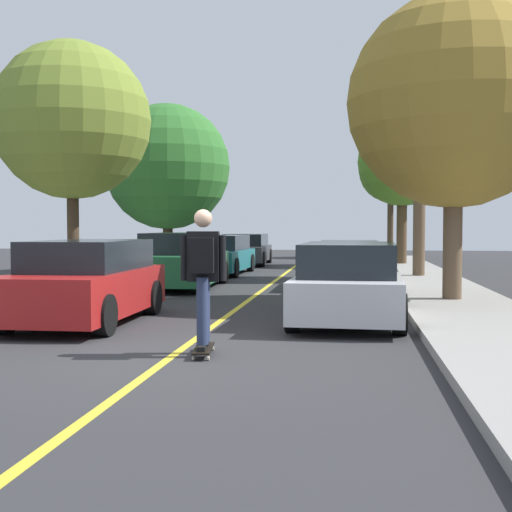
% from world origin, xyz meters
% --- Properties ---
extents(ground, '(80.00, 80.00, 0.00)m').
position_xyz_m(ground, '(0.00, 0.00, 0.00)').
color(ground, '#2D2D30').
extents(center_line, '(0.12, 39.20, 0.01)m').
position_xyz_m(center_line, '(0.00, 4.00, 0.00)').
color(center_line, gold).
rests_on(center_line, ground).
extents(parked_car_left_nearest, '(1.85, 4.04, 1.42)m').
position_xyz_m(parked_car_left_nearest, '(-2.23, 2.73, 0.70)').
color(parked_car_left_nearest, maroon).
rests_on(parked_car_left_nearest, ground).
extents(parked_car_left_near, '(2.08, 4.55, 1.48)m').
position_xyz_m(parked_car_left_near, '(-2.23, 9.47, 0.72)').
color(parked_car_left_near, '#1E5B33').
rests_on(parked_car_left_near, ground).
extents(parked_car_left_far, '(1.95, 4.60, 1.35)m').
position_xyz_m(parked_car_left_far, '(-2.23, 14.97, 0.67)').
color(parked_car_left_far, '#196066').
rests_on(parked_car_left_far, ground).
extents(parked_car_left_farthest, '(2.07, 4.57, 1.34)m').
position_xyz_m(parked_car_left_farthest, '(-2.23, 20.90, 0.67)').
color(parked_car_left_farthest, '#38383D').
rests_on(parked_car_left_farthest, ground).
extents(parked_car_right_nearest, '(1.97, 4.16, 1.37)m').
position_xyz_m(parked_car_right_nearest, '(2.23, 3.46, 0.68)').
color(parked_car_right_nearest, '#B7B7BC').
rests_on(parked_car_right_nearest, ground).
extents(parked_car_right_near, '(1.83, 4.68, 1.27)m').
position_xyz_m(parked_car_right_near, '(2.23, 9.81, 0.63)').
color(parked_car_right_near, '#B7B7BC').
rests_on(parked_car_right_near, ground).
extents(street_tree_left_nearest, '(3.77, 3.77, 5.94)m').
position_xyz_m(street_tree_left_nearest, '(-4.38, 7.30, 4.18)').
color(street_tree_left_nearest, '#3D2D1E').
rests_on(street_tree_left_nearest, sidewalk_left).
extents(street_tree_left_near, '(4.58, 4.58, 5.99)m').
position_xyz_m(street_tree_left_near, '(-4.38, 15.99, 3.83)').
color(street_tree_left_near, '#3D2D1E').
rests_on(street_tree_left_near, sidewalk_left).
extents(street_tree_right_nearest, '(4.44, 4.44, 6.33)m').
position_xyz_m(street_tree_right_nearest, '(4.38, 6.28, 4.24)').
color(street_tree_right_nearest, brown).
rests_on(street_tree_right_nearest, sidewalk_right).
extents(street_tree_right_near, '(3.05, 3.05, 6.67)m').
position_xyz_m(street_tree_right_near, '(4.38, 13.23, 5.23)').
color(street_tree_right_near, brown).
rests_on(street_tree_right_near, sidewalk_right).
extents(street_tree_right_far, '(3.65, 3.65, 6.00)m').
position_xyz_m(street_tree_right_far, '(4.38, 20.31, 4.29)').
color(street_tree_right_far, '#4C3823').
rests_on(street_tree_right_far, sidewalk_right).
extents(street_tree_right_farthest, '(3.32, 3.32, 6.12)m').
position_xyz_m(street_tree_right_farthest, '(4.38, 28.19, 4.57)').
color(street_tree_right_farthest, '#3D2D1E').
rests_on(street_tree_right_farthest, sidewalk_right).
extents(skateboard, '(0.31, 0.86, 0.10)m').
position_xyz_m(skateboard, '(0.38, 0.09, 0.09)').
color(skateboard, black).
rests_on(skateboard, ground).
extents(skateboarder, '(0.59, 0.71, 1.77)m').
position_xyz_m(skateboarder, '(0.39, 0.05, 1.11)').
color(skateboarder, black).
rests_on(skateboarder, skateboard).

